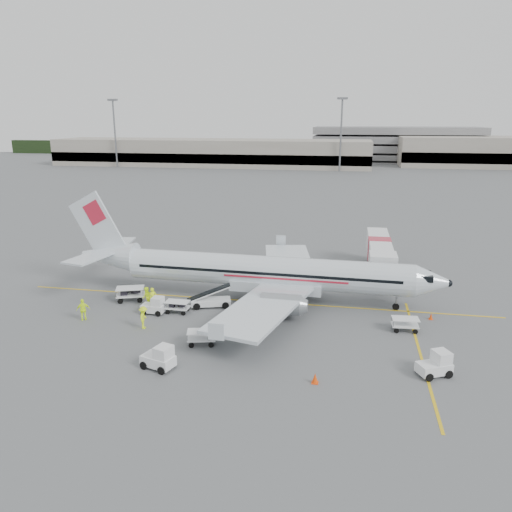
% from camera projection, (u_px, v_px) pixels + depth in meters
% --- Properties ---
extents(ground, '(360.00, 360.00, 0.00)m').
position_uv_depth(ground, '(252.00, 301.00, 46.29)').
color(ground, '#56595B').
extents(stripe_lead, '(44.00, 0.20, 0.01)m').
position_uv_depth(stripe_lead, '(252.00, 301.00, 46.29)').
color(stripe_lead, yellow).
rests_on(stripe_lead, ground).
extents(stripe_cross, '(0.20, 20.00, 0.01)m').
position_uv_depth(stripe_cross, '(420.00, 352.00, 36.23)').
color(stripe_cross, yellow).
rests_on(stripe_cross, ground).
extents(terminal_west, '(110.00, 22.00, 9.00)m').
position_uv_depth(terminal_west, '(211.00, 152.00, 175.26)').
color(terminal_west, gray).
rests_on(terminal_west, ground).
extents(parking_garage, '(62.00, 24.00, 14.00)m').
position_uv_depth(parking_garage, '(396.00, 143.00, 191.45)').
color(parking_garage, slate).
rests_on(parking_garage, ground).
extents(treeline, '(300.00, 3.00, 6.00)m').
position_uv_depth(treeline, '(331.00, 150.00, 211.17)').
color(treeline, black).
rests_on(treeline, ground).
extents(mast_west, '(3.20, 1.20, 22.00)m').
position_uv_depth(mast_west, '(115.00, 134.00, 167.48)').
color(mast_west, slate).
rests_on(mast_west, ground).
extents(mast_center, '(3.20, 1.20, 22.00)m').
position_uv_depth(mast_center, '(341.00, 136.00, 154.17)').
color(mast_center, slate).
rests_on(mast_center, ground).
extents(aircraft, '(35.19, 27.97, 9.49)m').
position_uv_depth(aircraft, '(267.00, 251.00, 45.29)').
color(aircraft, silver).
rests_on(aircraft, ground).
extents(jet_bridge, '(2.97, 15.51, 4.07)m').
position_uv_depth(jet_bridge, '(379.00, 257.00, 53.30)').
color(jet_bridge, white).
rests_on(jet_bridge, ground).
extents(belt_loader, '(5.01, 3.06, 2.55)m').
position_uv_depth(belt_loader, '(211.00, 293.00, 44.66)').
color(belt_loader, white).
rests_on(belt_loader, ground).
extents(tug_fore, '(2.49, 2.07, 1.67)m').
position_uv_depth(tug_fore, '(434.00, 364.00, 32.77)').
color(tug_fore, white).
rests_on(tug_fore, ground).
extents(tug_mid, '(2.48, 1.87, 1.70)m').
position_uv_depth(tug_mid, '(158.00, 357.00, 33.72)').
color(tug_mid, white).
rests_on(tug_mid, ground).
extents(tug_aft, '(2.01, 1.20, 1.52)m').
position_uv_depth(tug_aft, '(153.00, 305.00, 43.18)').
color(tug_aft, white).
rests_on(tug_aft, ground).
extents(cart_loaded_a, '(2.05, 1.24, 1.06)m').
position_uv_depth(cart_loaded_a, '(178.00, 307.00, 43.43)').
color(cart_loaded_a, white).
rests_on(cart_loaded_a, ground).
extents(cart_loaded_b, '(2.86, 2.23, 1.31)m').
position_uv_depth(cart_loaded_b, '(130.00, 294.00, 46.19)').
color(cart_loaded_b, white).
rests_on(cart_loaded_b, ground).
extents(cart_empty_a, '(2.33, 1.69, 1.10)m').
position_uv_depth(cart_empty_a, '(201.00, 338.00, 37.33)').
color(cart_empty_a, white).
rests_on(cart_empty_a, ground).
extents(cart_empty_b, '(2.18, 1.39, 1.09)m').
position_uv_depth(cart_empty_b, '(405.00, 324.00, 39.71)').
color(cart_empty_b, white).
rests_on(cart_empty_b, ground).
extents(cone_nose, '(0.34, 0.34, 0.55)m').
position_uv_depth(cone_nose, '(431.00, 316.00, 42.04)').
color(cone_nose, '#FF4409').
rests_on(cone_nose, ground).
extents(cone_port, '(0.36, 0.36, 0.58)m').
position_uv_depth(cone_port, '(308.00, 257.00, 59.59)').
color(cone_port, '#FF4409').
rests_on(cone_port, ground).
extents(cone_stbd, '(0.44, 0.44, 0.71)m').
position_uv_depth(cone_stbd, '(315.00, 378.00, 31.92)').
color(cone_stbd, '#FF4409').
rests_on(cone_stbd, ground).
extents(crew_a, '(0.77, 0.82, 1.89)m').
position_uv_depth(crew_a, '(153.00, 298.00, 44.39)').
color(crew_a, '#D1F116').
rests_on(crew_a, ground).
extents(crew_b, '(1.05, 1.13, 1.86)m').
position_uv_depth(crew_b, '(147.00, 297.00, 44.60)').
color(crew_b, '#D1F116').
rests_on(crew_b, ground).
extents(crew_c, '(0.91, 1.32, 1.87)m').
position_uv_depth(crew_c, '(144.00, 318.00, 40.08)').
color(crew_c, '#D1F116').
rests_on(crew_c, ground).
extents(crew_d, '(1.18, 0.93, 1.87)m').
position_uv_depth(crew_d, '(83.00, 310.00, 41.72)').
color(crew_d, '#D1F116').
rests_on(crew_d, ground).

